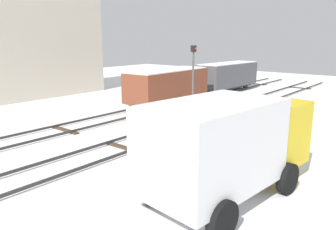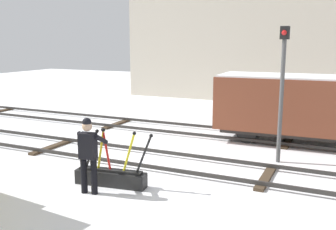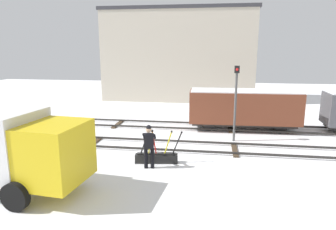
# 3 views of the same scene
# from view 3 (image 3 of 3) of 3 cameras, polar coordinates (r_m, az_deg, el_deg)

# --- Properties ---
(ground_plane) EXTENTS (60.00, 60.00, 0.00)m
(ground_plane) POSITION_cam_3_polar(r_m,az_deg,el_deg) (15.02, -1.20, -6.05)
(ground_plane) COLOR white
(track_main_line) EXTENTS (44.00, 1.94, 0.18)m
(track_main_line) POSITION_cam_3_polar(r_m,az_deg,el_deg) (14.98, -1.20, -5.67)
(track_main_line) COLOR #2D2B28
(track_main_line) RESTS_ON ground_plane
(track_siding_near) EXTENTS (44.00, 1.94, 0.18)m
(track_siding_near) POSITION_cam_3_polar(r_m,az_deg,el_deg) (18.79, 0.87, -1.92)
(track_siding_near) COLOR #2D2B28
(track_siding_near) RESTS_ON ground_plane
(switch_lever_frame) EXTENTS (2.01, 0.60, 1.44)m
(switch_lever_frame) POSITION_cam_3_polar(r_m,az_deg,el_deg) (12.99, -2.15, -7.86)
(switch_lever_frame) COLOR black
(switch_lever_frame) RESTS_ON ground_plane
(rail_worker) EXTENTS (0.60, 0.70, 1.80)m
(rail_worker) POSITION_cam_3_polar(r_m,az_deg,el_deg) (12.22, -3.58, -5.38)
(rail_worker) COLOR black
(rail_worker) RESTS_ON ground_plane
(delivery_truck) EXTENTS (5.67, 2.88, 2.76)m
(delivery_truck) POSITION_cam_3_polar(r_m,az_deg,el_deg) (11.55, -28.41, -5.09)
(delivery_truck) COLOR gold
(delivery_truck) RESTS_ON ground_plane
(signal_post) EXTENTS (0.24, 0.32, 3.91)m
(signal_post) POSITION_cam_3_polar(r_m,az_deg,el_deg) (15.84, 12.60, 3.52)
(signal_post) COLOR #4C4C4C
(signal_post) RESTS_ON ground_plane
(apartment_building) EXTENTS (13.95, 5.28, 8.34)m
(apartment_building) POSITION_cam_3_polar(r_m,az_deg,el_deg) (29.27, 2.07, 11.24)
(apartment_building) COLOR beige
(apartment_building) RESTS_ON ground_plane
(freight_car_near_switch) EXTENTS (6.37, 2.29, 2.36)m
(freight_car_near_switch) POSITION_cam_3_polar(r_m,az_deg,el_deg) (18.45, 14.01, 1.44)
(freight_car_near_switch) COLOR #2D2B28
(freight_car_near_switch) RESTS_ON ground_plane
(perched_bird_roof_left) EXTENTS (0.18, 0.28, 0.13)m
(perched_bird_roof_left) POSITION_cam_3_polar(r_m,az_deg,el_deg) (31.05, -1.46, 19.12)
(perched_bird_roof_left) COLOR #333338
(perched_bird_roof_left) RESTS_ON apartment_building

